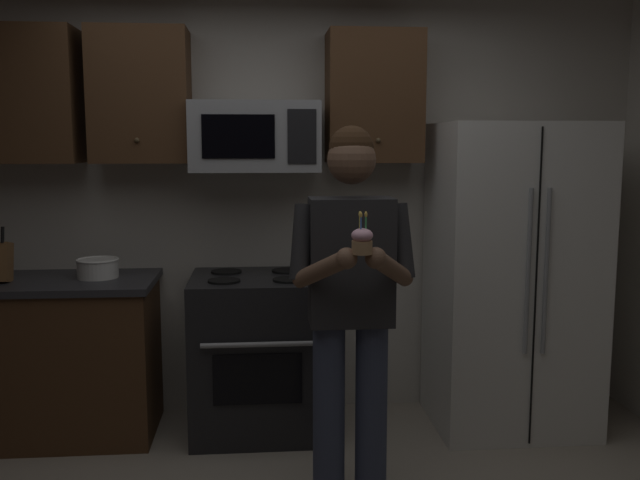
# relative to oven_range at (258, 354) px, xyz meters

# --- Properties ---
(wall_back) EXTENTS (4.40, 0.10, 2.60)m
(wall_back) POSITION_rel_oven_range_xyz_m (0.15, 0.39, 0.84)
(wall_back) COLOR beige
(wall_back) RESTS_ON ground
(oven_range) EXTENTS (0.76, 0.70, 0.93)m
(oven_range) POSITION_rel_oven_range_xyz_m (0.00, 0.00, 0.00)
(oven_range) COLOR black
(oven_range) RESTS_ON ground
(microwave) EXTENTS (0.74, 0.41, 0.40)m
(microwave) POSITION_rel_oven_range_xyz_m (0.00, 0.12, 1.26)
(microwave) COLOR #9EA0A5
(refrigerator) EXTENTS (0.90, 0.75, 1.80)m
(refrigerator) POSITION_rel_oven_range_xyz_m (1.50, -0.04, 0.44)
(refrigerator) COLOR white
(refrigerator) RESTS_ON ground
(cabinet_row_upper) EXTENTS (2.78, 0.36, 0.76)m
(cabinet_row_upper) POSITION_rel_oven_range_xyz_m (-0.57, 0.17, 1.49)
(cabinet_row_upper) COLOR #4C301C
(counter_left) EXTENTS (1.44, 0.66, 0.92)m
(counter_left) POSITION_rel_oven_range_xyz_m (-1.30, 0.02, 0.00)
(counter_left) COLOR #4C301C
(counter_left) RESTS_ON ground
(bowl_large_white) EXTENTS (0.24, 0.24, 0.11)m
(bowl_large_white) POSITION_rel_oven_range_xyz_m (-0.90, 0.05, 0.52)
(bowl_large_white) COLOR white
(bowl_large_white) RESTS_ON counter_left
(person) EXTENTS (0.60, 0.48, 1.76)m
(person) POSITION_rel_oven_range_xyz_m (0.43, -0.89, 0.53)
(person) COLOR #383F59
(person) RESTS_ON ground
(cupcake) EXTENTS (0.09, 0.09, 0.17)m
(cupcake) POSITION_rel_oven_range_xyz_m (0.43, -1.22, 0.83)
(cupcake) COLOR #A87F56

